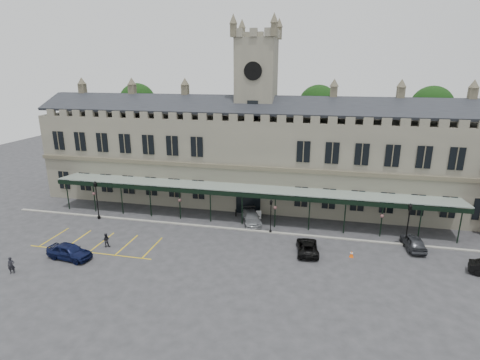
% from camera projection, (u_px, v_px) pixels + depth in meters
% --- Properties ---
extents(ground, '(140.00, 140.00, 0.00)m').
position_uv_depth(ground, '(228.00, 251.00, 39.03)').
color(ground, '#2D2D30').
extents(station_building, '(60.00, 10.36, 17.30)m').
position_uv_depth(station_building, '(255.00, 157.00, 52.07)').
color(station_building, '#686456').
rests_on(station_building, ground).
extents(clock_tower, '(5.60, 5.60, 24.80)m').
position_uv_depth(clock_tower, '(256.00, 109.00, 50.26)').
color(clock_tower, '#686456').
rests_on(clock_tower, ground).
extents(canopy, '(50.00, 4.10, 4.30)m').
position_uv_depth(canopy, '(243.00, 205.00, 45.33)').
color(canopy, '#8C9E93').
rests_on(canopy, ground).
extents(kerb, '(60.00, 0.40, 0.12)m').
position_uv_depth(kerb, '(239.00, 229.00, 44.16)').
color(kerb, gray).
rests_on(kerb, ground).
extents(parking_markings, '(16.00, 6.00, 0.01)m').
position_uv_depth(parking_markings, '(99.00, 244.00, 40.54)').
color(parking_markings, gold).
rests_on(parking_markings, ground).
extents(tree_behind_left, '(6.00, 6.00, 16.00)m').
position_uv_depth(tree_behind_left, '(138.00, 102.00, 63.35)').
color(tree_behind_left, '#332314').
rests_on(tree_behind_left, ground).
extents(tree_behind_mid, '(6.00, 6.00, 16.00)m').
position_uv_depth(tree_behind_mid, '(318.00, 106.00, 57.11)').
color(tree_behind_mid, '#332314').
rests_on(tree_behind_mid, ground).
extents(tree_behind_right, '(6.00, 6.00, 16.00)m').
position_uv_depth(tree_behind_right, '(431.00, 108.00, 53.78)').
color(tree_behind_right, '#332314').
rests_on(tree_behind_right, ground).
extents(lamp_post_left, '(0.48, 0.48, 5.04)m').
position_uv_depth(lamp_post_left, '(97.00, 196.00, 46.62)').
color(lamp_post_left, black).
rests_on(lamp_post_left, ground).
extents(lamp_post_mid, '(0.39, 0.39, 4.12)m').
position_uv_depth(lamp_post_mid, '(271.00, 213.00, 42.70)').
color(lamp_post_mid, black).
rests_on(lamp_post_mid, ground).
extents(lamp_post_right, '(0.47, 0.47, 4.93)m').
position_uv_depth(lamp_post_right, '(408.00, 221.00, 39.21)').
color(lamp_post_right, black).
rests_on(lamp_post_right, ground).
extents(traffic_cone, '(0.43, 0.43, 0.68)m').
position_uv_depth(traffic_cone, '(352.00, 254.00, 37.69)').
color(traffic_cone, '#FF5608').
rests_on(traffic_cone, ground).
extents(sign_board, '(0.64, 0.20, 1.12)m').
position_uv_depth(sign_board, '(259.00, 215.00, 47.23)').
color(sign_board, black).
rests_on(sign_board, ground).
extents(bollard_left, '(0.16, 0.16, 0.91)m').
position_uv_depth(bollard_left, '(236.00, 213.00, 48.08)').
color(bollard_left, black).
rests_on(bollard_left, ground).
extents(bollard_right, '(0.14, 0.14, 0.81)m').
position_uv_depth(bollard_right, '(275.00, 218.00, 46.68)').
color(bollard_right, black).
rests_on(bollard_right, ground).
extents(car_left_a, '(4.86, 2.47, 1.59)m').
position_uv_depth(car_left_a, '(69.00, 251.00, 37.25)').
color(car_left_a, '#0B1234').
rests_on(car_left_a, ground).
extents(car_taxi, '(3.46, 5.19, 1.40)m').
position_uv_depth(car_taxi, '(251.00, 217.00, 46.06)').
color(car_taxi, '#94979C').
rests_on(car_taxi, ground).
extents(car_van, '(2.60, 4.73, 1.26)m').
position_uv_depth(car_van, '(307.00, 247.00, 38.61)').
color(car_van, black).
rests_on(car_van, ground).
extents(car_right_a, '(2.18, 4.54, 1.49)m').
position_uv_depth(car_right_a, '(413.00, 242.00, 39.38)').
color(car_right_a, '#313338').
rests_on(car_right_a, ground).
extents(person_a, '(0.71, 0.65, 1.64)m').
position_uv_depth(person_a, '(11.00, 265.00, 34.55)').
color(person_a, black).
rests_on(person_a, ground).
extents(person_b, '(0.92, 0.84, 1.55)m').
position_uv_depth(person_b, '(106.00, 240.00, 39.76)').
color(person_b, black).
rests_on(person_b, ground).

